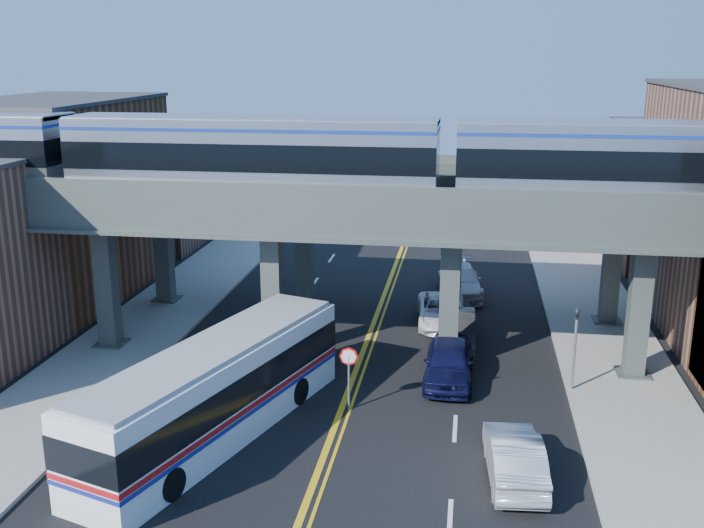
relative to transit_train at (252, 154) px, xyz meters
The scene contains 17 objects.
ground 13.20m from the transit_train, 59.44° to the right, with size 120.00×120.00×0.00m, color black.
sidewalk_west 11.67m from the transit_train, 163.55° to the left, with size 5.00×70.00×0.16m, color gray.
sidewalk_east 18.80m from the transit_train, ahead, with size 5.00×70.00×0.16m, color gray.
building_west_b 16.39m from the transit_train, 149.85° to the left, with size 8.00×14.00×11.00m, color brown.
building_west_c 25.68m from the transit_train, 123.26° to the left, with size 8.00×10.00×8.00m, color #8B5A48.
building_east_c 31.69m from the transit_train, 42.12° to the left, with size 8.00×10.00×9.00m, color brown.
elevated_viaduct_near 5.54m from the transit_train, ahead, with size 52.00×3.60×7.40m.
elevated_viaduct_far 8.93m from the transit_train, 55.98° to the left, with size 52.00×3.60×7.40m.
transit_train is the anchor object (origin of this frame).
stop_sign 10.40m from the transit_train, 44.86° to the right, with size 0.76×0.09×2.63m.
traffic_signal 15.75m from the transit_train, ahead, with size 0.15×0.18×4.10m.
transit_bus 10.96m from the transit_train, 85.99° to the right, with size 6.86×13.35×3.37m.
car_lane_a 12.36m from the transit_train, 10.25° to the right, with size 2.06×5.12×1.74m, color #0E0F35.
car_lane_b 12.73m from the transit_train, 16.40° to the left, with size 1.73×4.97×1.64m, color #2D2C2F.
car_lane_c 13.20m from the transit_train, 34.48° to the left, with size 2.42×5.26×1.46m, color white.
car_lane_d 16.61m from the transit_train, 50.59° to the left, with size 2.33×5.73×1.66m, color silver.
car_parked_curb 16.91m from the transit_train, 39.62° to the right, with size 1.69×4.86×1.60m, color #B8B8BD.
Camera 1 is at (4.71, -25.08, 13.72)m, focal length 40.00 mm.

